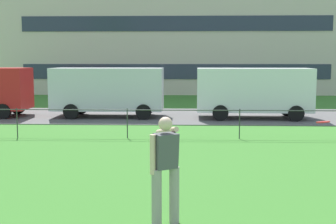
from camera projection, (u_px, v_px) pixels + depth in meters
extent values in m
cube|color=#565454|center=(184.00, 116.00, 20.94)|extent=(80.00, 6.21, 0.01)
cylinder|color=#333833|center=(17.00, 123.00, 15.06)|extent=(0.04, 0.04, 1.00)
cylinder|color=#333833|center=(127.00, 123.00, 14.92)|extent=(0.04, 0.04, 1.00)
cylinder|color=#333833|center=(240.00, 124.00, 14.78)|extent=(0.04, 0.04, 1.00)
cylinder|color=#333833|center=(183.00, 125.00, 14.86)|extent=(33.58, 0.03, 0.03)
cylinder|color=#333833|center=(183.00, 110.00, 14.80)|extent=(33.58, 0.03, 0.03)
cylinder|color=gray|center=(157.00, 198.00, 6.98)|extent=(0.16, 0.16, 0.92)
cylinder|color=gray|center=(174.00, 195.00, 7.14)|extent=(0.16, 0.16, 0.92)
cube|color=#4C4C51|center=(165.00, 151.00, 6.98)|extent=(0.44, 0.41, 0.56)
sphere|color=beige|center=(165.00, 124.00, 6.93)|extent=(0.22, 0.22, 0.22)
cylinder|color=beige|center=(167.00, 131.00, 7.31)|extent=(0.41, 0.58, 0.22)
cylinder|color=beige|center=(153.00, 154.00, 6.87)|extent=(0.09, 0.09, 0.62)
cylinder|color=red|center=(323.00, 122.00, 9.04)|extent=(0.38, 0.38, 0.06)
cube|color=#283342|center=(16.00, 81.00, 20.57)|extent=(0.16, 1.67, 0.76)
cylinder|color=black|center=(18.00, 107.00, 21.65)|extent=(0.69, 0.26, 0.68)
cylinder|color=black|center=(3.00, 111.00, 19.80)|extent=(0.69, 0.26, 0.68)
cube|color=silver|center=(108.00, 89.00, 20.46)|extent=(5.01, 1.98, 1.90)
cube|color=#283342|center=(152.00, 82.00, 20.35)|extent=(0.13, 1.67, 0.76)
cylinder|color=black|center=(147.00, 107.00, 21.43)|extent=(0.68, 0.24, 0.68)
cylinder|color=black|center=(144.00, 112.00, 19.58)|extent=(0.68, 0.24, 0.68)
cylinder|color=black|center=(81.00, 107.00, 21.54)|extent=(0.68, 0.24, 0.68)
cylinder|color=black|center=(71.00, 112.00, 19.69)|extent=(0.68, 0.24, 0.68)
cube|color=white|center=(253.00, 90.00, 19.93)|extent=(5.05, 2.08, 1.90)
cube|color=#283342|center=(299.00, 82.00, 19.77)|extent=(0.16, 1.67, 0.76)
cylinder|color=black|center=(287.00, 109.00, 20.86)|extent=(0.69, 0.26, 0.68)
cylinder|color=black|center=(296.00, 113.00, 19.02)|extent=(0.69, 0.26, 0.68)
cylinder|color=black|center=(218.00, 108.00, 21.06)|extent=(0.69, 0.26, 0.68)
cylinder|color=black|center=(220.00, 113.00, 19.22)|extent=(0.69, 0.26, 0.68)
cube|color=beige|center=(177.00, 11.00, 40.31)|extent=(27.01, 15.97, 13.97)
cube|color=#283342|center=(175.00, 72.00, 32.96)|extent=(22.69, 0.06, 1.10)
cube|color=#283342|center=(175.00, 24.00, 32.56)|extent=(22.69, 0.06, 1.10)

